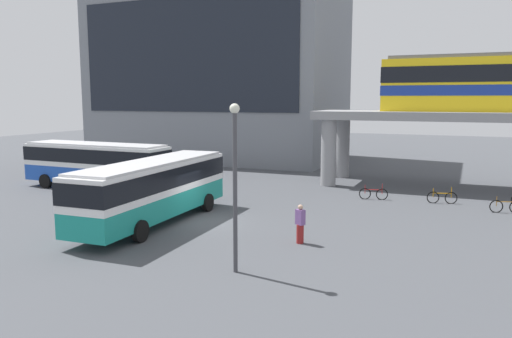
# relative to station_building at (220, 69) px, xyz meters

# --- Properties ---
(ground_plane) EXTENTS (120.00, 120.00, 0.00)m
(ground_plane) POSITION_rel_station_building_xyz_m (12.44, -16.10, -9.41)
(ground_plane) COLOR #47494F
(station_building) EXTENTS (25.02, 14.28, 18.82)m
(station_building) POSITION_rel_station_building_xyz_m (0.00, 0.00, 0.00)
(station_building) COLOR slate
(station_building) RESTS_ON ground_plane
(bus_main) EXTENTS (3.02, 11.12, 3.22)m
(bus_main) POSITION_rel_station_building_xyz_m (10.34, -27.50, -7.43)
(bus_main) COLOR teal
(bus_main) RESTS_ON ground_plane
(bus_secondary) EXTENTS (11.09, 2.92, 3.22)m
(bus_secondary) POSITION_rel_station_building_xyz_m (0.87, -20.78, -7.43)
(bus_secondary) COLOR #1E4CB2
(bus_secondary) RESTS_ON ground_plane
(bicycle_orange) EXTENTS (1.75, 0.49, 1.04)m
(bicycle_orange) POSITION_rel_station_building_xyz_m (23.52, -16.46, -9.06)
(bicycle_orange) COLOR black
(bicycle_orange) RESTS_ON ground_plane
(bicycle_red) EXTENTS (1.76, 0.46, 1.04)m
(bicycle_red) POSITION_rel_station_building_xyz_m (19.48, -16.89, -9.06)
(bicycle_red) COLOR black
(bicycle_red) RESTS_ON ground_plane
(bicycle_brown) EXTENTS (1.75, 0.51, 1.04)m
(bicycle_brown) POSITION_rel_station_building_xyz_m (26.95, -17.75, -9.06)
(bicycle_brown) COLOR black
(bicycle_brown) RESTS_ON ground_plane
(pedestrian_walking_across) EXTENTS (0.48, 0.42, 1.73)m
(pedestrian_walking_across) POSITION_rel_station_building_xyz_m (18.24, -27.92, -8.60)
(pedestrian_walking_across) COLOR maroon
(pedestrian_walking_across) RESTS_ON ground_plane
(lamp_post) EXTENTS (0.36, 0.36, 6.14)m
(lamp_post) POSITION_rel_station_building_xyz_m (17.21, -32.36, -5.78)
(lamp_post) COLOR #3F3F44
(lamp_post) RESTS_ON ground_plane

